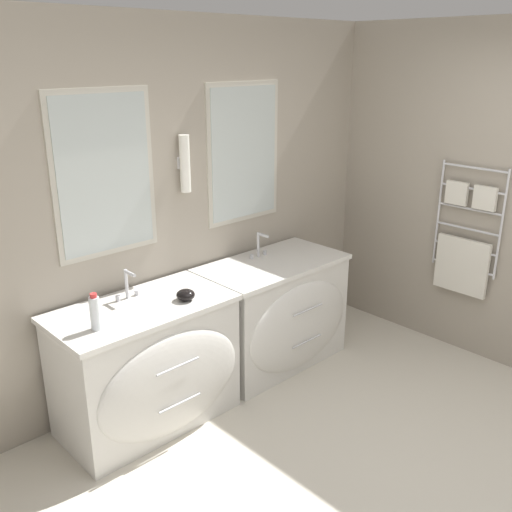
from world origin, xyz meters
TOP-DOWN VIEW (x-y plane):
  - wall_back at (-0.00, 2.22)m, footprint 5.09×0.15m
  - wall_right at (1.77, 0.99)m, footprint 0.13×4.29m
  - vanity_left at (-0.71, 1.82)m, footprint 1.16×0.69m
  - vanity_right at (0.46, 1.82)m, footprint 1.16×0.69m
  - faucet_left at (-0.71, 2.01)m, footprint 0.17×0.12m
  - faucet_right at (0.46, 2.01)m, footprint 0.17×0.12m
  - toiletry_bottle at (-1.08, 1.76)m, footprint 0.06×0.06m
  - amenity_bowl at (-0.46, 1.74)m, footprint 0.12×0.12m

SIDE VIEW (x-z plane):
  - vanity_left at x=-0.71m, z-range 0.00..0.85m
  - vanity_right at x=0.46m, z-range 0.00..0.85m
  - amenity_bowl at x=-0.46m, z-range 0.84..0.92m
  - faucet_left at x=-0.71m, z-range 0.84..1.04m
  - faucet_right at x=0.46m, z-range 0.84..1.04m
  - toiletry_bottle at x=-1.08m, z-range 0.84..1.06m
  - wall_right at x=1.77m, z-range -0.01..2.59m
  - wall_back at x=0.00m, z-range 0.01..2.61m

